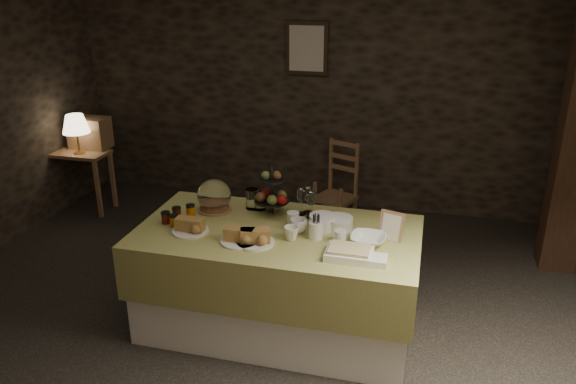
% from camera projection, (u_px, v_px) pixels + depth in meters
% --- Properties ---
extents(ground_plane, '(5.50, 5.00, 0.01)m').
position_uv_depth(ground_plane, '(252.00, 323.00, 4.30)').
color(ground_plane, black).
rests_on(ground_plane, ground).
extents(room_shell, '(5.52, 5.02, 2.60)m').
position_uv_depth(room_shell, '(247.00, 124.00, 3.72)').
color(room_shell, black).
rests_on(room_shell, ground).
extents(buffet_table, '(2.00, 1.06, 0.79)m').
position_uv_depth(buffet_table, '(278.00, 272.00, 4.11)').
color(buffet_table, white).
rests_on(buffet_table, ground_plane).
extents(console_table, '(0.63, 0.36, 0.68)m').
position_uv_depth(console_table, '(80.00, 163.00, 6.15)').
color(console_table, brown).
rests_on(console_table, ground_plane).
extents(table_lamp, '(0.28, 0.28, 0.43)m').
position_uv_depth(table_lamp, '(75.00, 124.00, 5.93)').
color(table_lamp, '#C68F3F').
rests_on(table_lamp, console_table).
extents(wine_rack, '(0.42, 0.26, 0.34)m').
position_uv_depth(wine_rack, '(90.00, 133.00, 6.19)').
color(wine_rack, brown).
rests_on(wine_rack, console_table).
extents(chair, '(0.49, 0.48, 0.64)m').
position_uv_depth(chair, '(336.00, 183.00, 6.09)').
color(chair, brown).
rests_on(chair, ground_plane).
extents(framed_picture, '(0.45, 0.04, 0.55)m').
position_uv_depth(framed_picture, '(307.00, 48.00, 5.91)').
color(framed_picture, black).
rests_on(framed_picture, room_shell).
extents(plate_stack_a, '(0.19, 0.19, 0.10)m').
position_uv_depth(plate_stack_a, '(322.00, 222.00, 4.00)').
color(plate_stack_a, white).
rests_on(plate_stack_a, buffet_table).
extents(plate_stack_b, '(0.20, 0.20, 0.08)m').
position_uv_depth(plate_stack_b, '(339.00, 223.00, 4.01)').
color(plate_stack_b, white).
rests_on(plate_stack_b, buffet_table).
extents(cutlery_holder, '(0.10, 0.10, 0.12)m').
position_uv_depth(cutlery_holder, '(316.00, 230.00, 3.85)').
color(cutlery_holder, white).
rests_on(cutlery_holder, buffet_table).
extents(cup_a, '(0.15, 0.15, 0.10)m').
position_uv_depth(cup_a, '(298.00, 226.00, 3.94)').
color(cup_a, white).
rests_on(cup_a, buffet_table).
extents(cup_b, '(0.13, 0.13, 0.10)m').
position_uv_depth(cup_b, '(291.00, 233.00, 3.83)').
color(cup_b, white).
rests_on(cup_b, buffet_table).
extents(mug_c, '(0.09, 0.09, 0.09)m').
position_uv_depth(mug_c, '(293.00, 218.00, 4.06)').
color(mug_c, white).
rests_on(mug_c, buffet_table).
extents(mug_d, '(0.08, 0.08, 0.09)m').
position_uv_depth(mug_d, '(340.00, 236.00, 3.79)').
color(mug_d, white).
rests_on(mug_d, buffet_table).
extents(bowl, '(0.25, 0.25, 0.06)m').
position_uv_depth(bowl, '(368.00, 239.00, 3.79)').
color(bowl, white).
rests_on(bowl, buffet_table).
extents(cake_dome, '(0.26, 0.26, 0.26)m').
position_uv_depth(cake_dome, '(214.00, 198.00, 4.29)').
color(cake_dome, brown).
rests_on(cake_dome, buffet_table).
extents(fruit_stand, '(0.27, 0.27, 0.38)m').
position_uv_depth(fruit_stand, '(272.00, 196.00, 4.21)').
color(fruit_stand, black).
rests_on(fruit_stand, buffet_table).
extents(bread_platter_left, '(0.26, 0.26, 0.11)m').
position_uv_depth(bread_platter_left, '(190.00, 227.00, 3.95)').
color(bread_platter_left, white).
rests_on(bread_platter_left, buffet_table).
extents(bread_platter_center, '(0.26, 0.26, 0.11)m').
position_uv_depth(bread_platter_center, '(239.00, 237.00, 3.80)').
color(bread_platter_center, white).
rests_on(bread_platter_center, buffet_table).
extents(bread_platter_right, '(0.26, 0.26, 0.11)m').
position_uv_depth(bread_platter_right, '(255.00, 238.00, 3.78)').
color(bread_platter_right, white).
rests_on(bread_platter_right, buffet_table).
extents(jam_jars, '(0.18, 0.26, 0.07)m').
position_uv_depth(jam_jars, '(177.00, 216.00, 4.13)').
color(jam_jars, '#511208').
rests_on(jam_jars, buffet_table).
extents(tart_dish, '(0.30, 0.22, 0.07)m').
position_uv_depth(tart_dish, '(349.00, 253.00, 3.60)').
color(tart_dish, white).
rests_on(tart_dish, buffet_table).
extents(square_dish, '(0.14, 0.14, 0.04)m').
position_uv_depth(square_dish, '(376.00, 260.00, 3.53)').
color(square_dish, white).
rests_on(square_dish, buffet_table).
extents(menu_frame, '(0.18, 0.12, 0.22)m').
position_uv_depth(menu_frame, '(391.00, 227.00, 3.83)').
color(menu_frame, brown).
rests_on(menu_frame, buffet_table).
extents(storage_jar_a, '(0.10, 0.10, 0.16)m').
position_uv_depth(storage_jar_a, '(252.00, 199.00, 4.32)').
color(storage_jar_a, white).
rests_on(storage_jar_a, buffet_table).
extents(storage_jar_b, '(0.09, 0.09, 0.14)m').
position_uv_depth(storage_jar_b, '(260.00, 201.00, 4.31)').
color(storage_jar_b, white).
rests_on(storage_jar_b, buffet_table).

